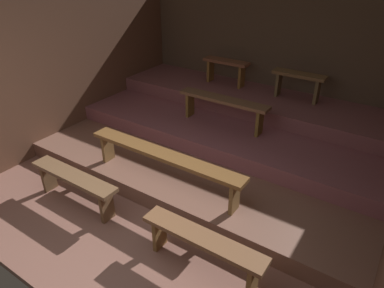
% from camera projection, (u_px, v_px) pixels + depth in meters
% --- Properties ---
extents(ground, '(5.80, 5.36, 0.08)m').
position_uv_depth(ground, '(202.00, 174.00, 5.28)').
color(ground, '#8A5C4F').
extents(wall_back, '(5.80, 0.06, 2.39)m').
position_uv_depth(wall_back, '(271.00, 59.00, 6.34)').
color(wall_back, brown).
rests_on(wall_back, ground).
extents(wall_left, '(0.06, 5.36, 2.39)m').
position_uv_depth(wall_left, '(78.00, 67.00, 5.89)').
color(wall_left, brown).
rests_on(wall_left, ground).
extents(platform_lower, '(5.00, 3.40, 0.23)m').
position_uv_depth(platform_lower, '(222.00, 149.00, 5.62)').
color(platform_lower, brown).
rests_on(platform_lower, ground).
extents(platform_middle, '(5.00, 2.28, 0.23)m').
position_uv_depth(platform_middle, '(238.00, 123.00, 5.91)').
color(platform_middle, '#8E515A').
rests_on(platform_middle, platform_lower).
extents(platform_upper, '(5.00, 1.20, 0.23)m').
position_uv_depth(platform_upper, '(253.00, 101.00, 6.19)').
color(platform_upper, '#8A5156').
rests_on(platform_upper, platform_middle).
extents(bench_floor_left, '(1.37, 0.24, 0.46)m').
position_uv_depth(bench_floor_left, '(74.00, 181.00, 4.43)').
color(bench_floor_left, brown).
rests_on(bench_floor_left, ground).
extents(bench_floor_right, '(1.37, 0.24, 0.46)m').
position_uv_depth(bench_floor_right, '(203.00, 244.00, 3.49)').
color(bench_floor_right, brown).
rests_on(bench_floor_right, ground).
extents(bench_lower_center, '(2.30, 0.24, 0.46)m').
position_uv_depth(bench_lower_center, '(164.00, 158.00, 4.43)').
color(bench_lower_center, brown).
rests_on(bench_lower_center, platform_lower).
extents(bench_middle_center, '(1.50, 0.24, 0.46)m').
position_uv_depth(bench_middle_center, '(223.00, 104.00, 5.43)').
color(bench_middle_center, brown).
rests_on(bench_middle_center, platform_middle).
extents(bench_upper_left, '(0.88, 0.24, 0.46)m').
position_uv_depth(bench_upper_left, '(226.00, 67.00, 6.44)').
color(bench_upper_left, brown).
rests_on(bench_upper_left, platform_upper).
extents(bench_upper_right, '(0.88, 0.24, 0.46)m').
position_uv_depth(bench_upper_right, '(298.00, 80.00, 5.78)').
color(bench_upper_right, brown).
rests_on(bench_upper_right, platform_upper).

